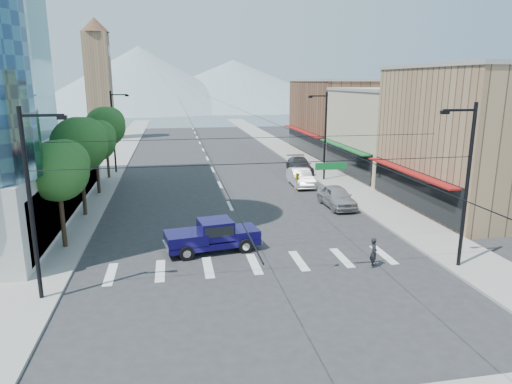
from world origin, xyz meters
TOP-DOWN VIEW (x-y plane):
  - ground at (0.00, 0.00)m, footprint 160.00×160.00m
  - sidewalk_left at (-12.00, 40.00)m, footprint 4.00×120.00m
  - sidewalk_right at (12.00, 40.00)m, footprint 4.00×120.00m
  - shop_near at (20.00, 10.00)m, footprint 12.00×14.00m
  - shop_mid at (20.00, 24.00)m, footprint 12.00×14.00m
  - shop_far at (20.00, 40.00)m, footprint 12.00×18.00m
  - clock_tower at (-16.50, 62.00)m, footprint 4.80×4.80m
  - mountain_left at (-15.00, 150.00)m, footprint 80.00×80.00m
  - mountain_right at (20.00, 160.00)m, footprint 90.00×90.00m
  - tree_near at (-11.07, 6.10)m, footprint 3.65×3.64m
  - tree_midnear at (-11.07, 13.10)m, footprint 4.09×4.09m
  - tree_midfar at (-11.07, 20.10)m, footprint 3.65×3.64m
  - tree_far at (-11.07, 27.10)m, footprint 4.09×4.09m
  - signal_rig at (0.19, -1.00)m, footprint 21.80×0.20m
  - lamp_pole_nw at (-10.67, 30.00)m, footprint 2.00×0.25m
  - lamp_pole_ne at (10.67, 22.00)m, footprint 2.00×0.25m
  - pickup_truck at (-2.34, 4.00)m, footprint 5.95×2.91m
  - pedestrian at (6.23, -0.04)m, footprint 0.55×0.70m
  - parked_car_near at (8.55, 12.11)m, footprint 2.14×5.08m
  - parked_car_mid at (7.74, 20.09)m, footprint 1.91×5.19m
  - parked_car_far at (9.40, 26.34)m, footprint 2.95×6.10m

SIDE VIEW (x-z plane):
  - ground at x=0.00m, z-range 0.00..0.00m
  - sidewalk_left at x=-12.00m, z-range 0.00..0.15m
  - sidewalk_right at x=12.00m, z-range 0.00..0.15m
  - pedestrian at x=6.23m, z-range 0.00..1.67m
  - parked_car_mid at x=7.74m, z-range 0.00..1.70m
  - parked_car_far at x=9.40m, z-range 0.00..1.71m
  - parked_car_near at x=8.55m, z-range 0.00..1.72m
  - pickup_truck at x=-2.34m, z-range 0.04..1.97m
  - shop_mid at x=20.00m, z-range 0.00..9.00m
  - signal_rig at x=0.19m, z-range 0.14..9.14m
  - lamp_pole_nw at x=-10.67m, z-range 0.44..9.44m
  - lamp_pole_ne at x=10.67m, z-range 0.44..9.44m
  - tree_near at x=-11.07m, z-range 1.64..8.34m
  - tree_midfar at x=-11.07m, z-range 1.64..8.34m
  - shop_far at x=20.00m, z-range 0.00..10.00m
  - shop_near at x=20.00m, z-range 0.00..11.00m
  - tree_midnear at x=-11.07m, z-range 1.83..9.35m
  - tree_far at x=-11.07m, z-range 1.83..9.35m
  - mountain_right at x=20.00m, z-range 0.00..18.00m
  - clock_tower at x=-16.50m, z-range 0.44..20.84m
  - mountain_left at x=-15.00m, z-range 0.00..22.00m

